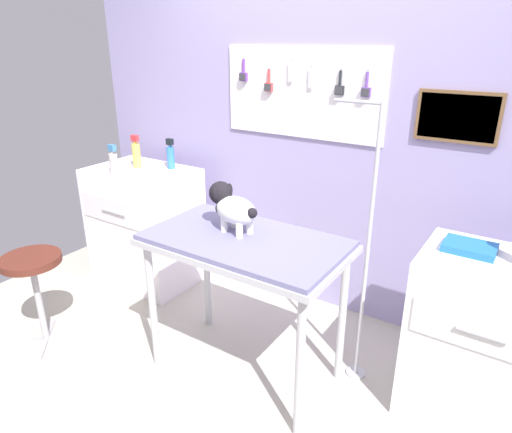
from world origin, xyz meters
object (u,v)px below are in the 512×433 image
at_px(dog, 232,207).
at_px(spray_bottle_short, 171,156).
at_px(grooming_table, 245,253).
at_px(grooming_arm, 365,262).
at_px(stool, 33,272).
at_px(counter_left, 146,225).
at_px(cabinet_right, 482,340).

distance_m(dog, spray_bottle_short, 1.18).
bearing_deg(grooming_table, spray_bottle_short, 150.12).
height_order(grooming_arm, stool, grooming_arm).
bearing_deg(grooming_arm, dog, -157.10).
relative_size(grooming_table, spray_bottle_short, 4.72).
bearing_deg(grooming_arm, spray_bottle_short, 169.16).
height_order(grooming_table, counter_left, counter_left).
xyz_separation_m(dog, spray_bottle_short, (-1.02, 0.61, 0.02)).
bearing_deg(spray_bottle_short, counter_left, -140.21).
height_order(grooming_arm, dog, grooming_arm).
bearing_deg(grooming_table, dog, 158.70).
height_order(counter_left, spray_bottle_short, spray_bottle_short).
bearing_deg(grooming_arm, cabinet_right, 6.53).
bearing_deg(stool, grooming_table, 21.47).
height_order(grooming_table, stool, grooming_table).
distance_m(grooming_table, dog, 0.26).
bearing_deg(spray_bottle_short, dog, -30.78).
distance_m(dog, counter_left, 1.39).
xyz_separation_m(grooming_table, counter_left, (-1.31, 0.50, -0.32)).
bearing_deg(cabinet_right, grooming_table, -161.19).
xyz_separation_m(grooming_table, spray_bottle_short, (-1.13, 0.65, 0.24)).
height_order(counter_left, stool, counter_left).
bearing_deg(counter_left, cabinet_right, -2.34).
distance_m(grooming_table, counter_left, 1.44).
xyz_separation_m(grooming_table, cabinet_right, (1.17, 0.40, -0.33)).
height_order(grooming_table, grooming_arm, grooming_arm).
bearing_deg(grooming_arm, counter_left, 174.74).
relative_size(grooming_table, grooming_arm, 0.69).
relative_size(grooming_table, cabinet_right, 1.23).
height_order(grooming_arm, spray_bottle_short, grooming_arm).
xyz_separation_m(counter_left, cabinet_right, (2.48, -0.10, -0.02)).
distance_m(grooming_arm, spray_bottle_short, 1.74).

